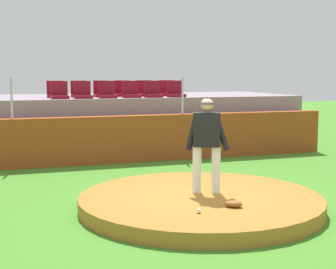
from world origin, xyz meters
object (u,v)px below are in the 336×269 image
at_px(stadium_chair_1, 83,93).
at_px(stadium_chair_11, 167,91).
at_px(stadium_chair_4, 153,92).
at_px(stadium_chair_5, 176,92).
at_px(stadium_chair_2, 107,93).
at_px(stadium_chair_8, 102,92).
at_px(pitcher, 207,137).
at_px(stadium_chair_7, 79,92).
at_px(stadium_chair_0, 60,93).
at_px(stadium_chair_6, 55,92).
at_px(baseball, 199,211).
at_px(stadium_chair_10, 144,91).
at_px(stadium_chair_3, 131,92).
at_px(stadium_chair_9, 123,91).
at_px(fielding_glove, 233,204).

height_order(stadium_chair_1, stadium_chair_11, same).
bearing_deg(stadium_chair_4, stadium_chair_5, 178.06).
distance_m(stadium_chair_2, stadium_chair_8, 0.86).
bearing_deg(stadium_chair_8, pitcher, 94.17).
relative_size(pitcher, stadium_chair_11, 3.55).
relative_size(stadium_chair_2, stadium_chair_7, 1.00).
bearing_deg(stadium_chair_5, stadium_chair_0, -0.83).
bearing_deg(stadium_chair_6, stadium_chair_5, 165.55).
height_order(baseball, stadium_chair_10, stadium_chair_10).
height_order(stadium_chair_2, stadium_chair_11, same).
distance_m(stadium_chair_0, stadium_chair_6, 0.85).
distance_m(stadium_chair_6, stadium_chair_11, 3.53).
bearing_deg(stadium_chair_11, stadium_chair_4, 49.98).
height_order(baseball, stadium_chair_2, stadium_chair_2).
bearing_deg(pitcher, stadium_chair_4, 106.19).
distance_m(stadium_chair_0, stadium_chair_2, 1.37).
bearing_deg(stadium_chair_3, stadium_chair_5, 178.58).
height_order(stadium_chair_3, stadium_chair_4, same).
distance_m(stadium_chair_0, stadium_chair_9, 2.23).
bearing_deg(stadium_chair_3, stadium_chair_2, -0.05).
height_order(stadium_chair_1, stadium_chair_2, same).
xyz_separation_m(pitcher, stadium_chair_9, (0.16, 7.04, 0.60)).
bearing_deg(stadium_chair_4, stadium_chair_2, -0.44).
xyz_separation_m(stadium_chair_2, stadium_chair_11, (2.13, 0.87, 0.00)).
relative_size(baseball, stadium_chair_2, 0.15).
height_order(pitcher, stadium_chair_2, stadium_chair_2).
xyz_separation_m(stadium_chair_5, stadium_chair_10, (-0.73, 0.90, 0.00)).
bearing_deg(stadium_chair_7, stadium_chair_11, -179.85).
distance_m(fielding_glove, stadium_chair_1, 7.51).
height_order(stadium_chair_7, stadium_chair_9, same).
xyz_separation_m(stadium_chair_2, stadium_chair_8, (0.02, 0.86, 0.00)).
bearing_deg(stadium_chair_10, stadium_chair_0, 17.13).
bearing_deg(stadium_chair_2, stadium_chair_3, 179.95).
distance_m(fielding_glove, stadium_chair_11, 8.42).
bearing_deg(stadium_chair_10, stadium_chair_1, 22.70).
relative_size(stadium_chair_5, stadium_chair_7, 1.00).
distance_m(fielding_glove, stadium_chair_5, 7.55).
bearing_deg(fielding_glove, stadium_chair_8, -47.87).
distance_m(stadium_chair_1, stadium_chair_11, 2.98).
xyz_separation_m(fielding_glove, stadium_chair_11, (1.58, 8.12, 1.57)).
xyz_separation_m(stadium_chair_4, stadium_chair_10, (-0.00, 0.88, 0.00)).
bearing_deg(stadium_chair_1, stadium_chair_3, -179.54).
relative_size(stadium_chair_2, stadium_chair_11, 1.00).
bearing_deg(stadium_chair_5, pitcher, 75.48).
distance_m(fielding_glove, stadium_chair_3, 7.42).
bearing_deg(pitcher, stadium_chair_0, 131.29).
height_order(stadium_chair_4, stadium_chair_6, same).
xyz_separation_m(stadium_chair_1, stadium_chair_9, (1.40, 0.90, 0.00)).
distance_m(stadium_chair_5, stadium_chair_11, 0.90).
relative_size(stadium_chair_1, stadium_chair_3, 1.00).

